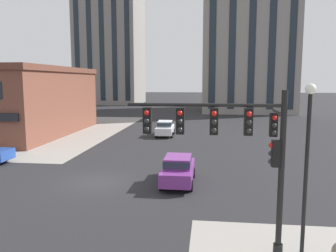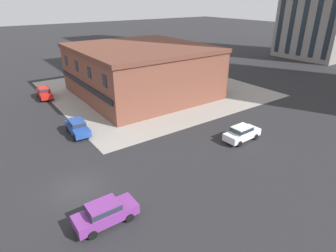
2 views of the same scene
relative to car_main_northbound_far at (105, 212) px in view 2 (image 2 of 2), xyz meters
name	(u,v)px [view 2 (image 2 of 2)]	position (x,y,z in m)	size (l,w,h in m)	color
ground_plane	(78,189)	(-4.89, -0.29, -0.92)	(320.00, 320.00, 0.00)	#262628
sidewalk_far_corner	(152,89)	(-24.89, 19.71, -0.92)	(32.00, 32.00, 0.02)	gray
car_main_northbound_far	(105,212)	(0.00, 0.00, 0.00)	(1.89, 4.40, 1.68)	#7A3389
car_main_southbound_near	(242,133)	(-3.00, 17.41, 0.00)	(1.99, 4.45, 1.68)	silver
car_cross_eastbound	(77,127)	(-15.00, 3.30, 0.00)	(4.48, 2.04, 1.68)	#23479E
car_cross_westbound	(44,92)	(-30.47, 3.48, 0.00)	(4.51, 2.12, 1.68)	red
storefront_block_near_corner	(141,70)	(-23.80, 17.04, 2.90)	(20.22, 19.12, 7.62)	brown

